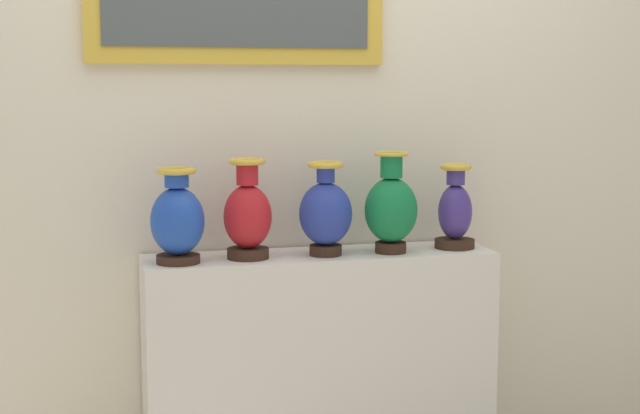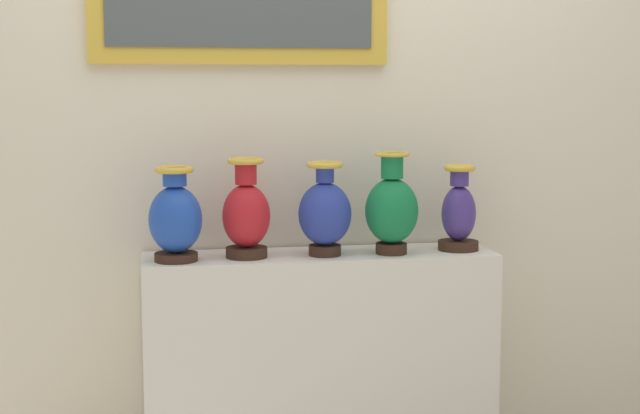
# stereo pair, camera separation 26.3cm
# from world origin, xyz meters

# --- Properties ---
(display_shelf) EXTENTS (1.26, 0.31, 0.83)m
(display_shelf) POSITION_xyz_m (0.00, 0.00, 0.42)
(display_shelf) COLOR silver
(display_shelf) RESTS_ON ground_plane
(back_wall) EXTENTS (3.01, 0.14, 2.85)m
(back_wall) POSITION_xyz_m (-0.01, 0.21, 1.44)
(back_wall) COLOR beige
(back_wall) RESTS_ON ground_plane
(vase_sapphire) EXTENTS (0.18, 0.18, 0.33)m
(vase_sapphire) POSITION_xyz_m (-0.51, -0.05, 0.98)
(vase_sapphire) COLOR #382319
(vase_sapphire) RESTS_ON display_shelf
(vase_crimson) EXTENTS (0.17, 0.17, 0.35)m
(vase_crimson) POSITION_xyz_m (-0.27, -0.03, 0.98)
(vase_crimson) COLOR #382319
(vase_crimson) RESTS_ON display_shelf
(vase_cobalt) EXTENTS (0.19, 0.19, 0.33)m
(vase_cobalt) POSITION_xyz_m (0.01, -0.04, 0.98)
(vase_cobalt) COLOR #382319
(vase_cobalt) RESTS_ON display_shelf
(vase_emerald) EXTENTS (0.19, 0.19, 0.36)m
(vase_emerald) POSITION_xyz_m (0.25, -0.04, 0.99)
(vase_emerald) COLOR #382319
(vase_emerald) RESTS_ON display_shelf
(vase_indigo) EXTENTS (0.15, 0.15, 0.31)m
(vase_indigo) POSITION_xyz_m (0.51, -0.01, 0.97)
(vase_indigo) COLOR #382319
(vase_indigo) RESTS_ON display_shelf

